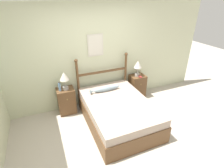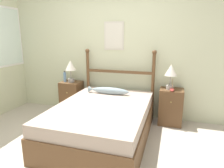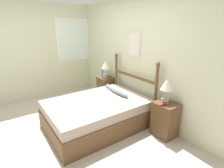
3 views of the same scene
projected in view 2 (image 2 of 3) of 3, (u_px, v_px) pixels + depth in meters
The scene contains 11 objects.
ground_plane at pixel (72, 158), 2.64m from camera, with size 16.00×16.00×0.00m, color #B7AD9E.
wall_back at pixel (111, 51), 3.94m from camera, with size 6.40×0.08×2.55m.
bed at pixel (103, 121), 3.11m from camera, with size 1.36×1.96×0.55m.
headboard at pixel (119, 80), 3.88m from camera, with size 1.39×0.08×1.33m.
nightstand_left at pixel (72, 97), 4.17m from camera, with size 0.41×0.37×0.65m.
nightstand_right at pixel (171, 107), 3.60m from camera, with size 0.41×0.37×0.65m.
table_lamp_left at pixel (71, 67), 4.00m from camera, with size 0.21×0.21×0.44m.
table_lamp_right at pixel (171, 72), 3.45m from camera, with size 0.21×0.21×0.44m.
bottle at pixel (65, 77), 4.07m from camera, with size 0.06×0.06×0.23m.
model_boat at pixel (172, 90), 3.42m from camera, with size 0.08×0.18×0.22m.
fish_pillow at pixel (109, 91), 3.57m from camera, with size 0.76×0.12×0.12m.
Camera 2 is at (1.20, -2.07, 1.57)m, focal length 32.00 mm.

